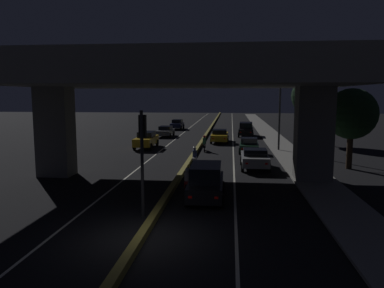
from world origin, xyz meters
name	(u,v)px	position (x,y,z in m)	size (l,w,h in m)	color
ground_plane	(143,238)	(0.00, 0.00, 0.00)	(200.00, 200.00, 0.00)	black
lane_line_left_inner	(179,136)	(-3.48, 35.00, 0.00)	(0.12, 126.00, 0.00)	beige
lane_line_right_inner	(233,137)	(3.48, 35.00, 0.00)	(0.12, 126.00, 0.00)	beige
median_divider	(206,135)	(0.00, 35.00, 0.15)	(0.32, 126.00, 0.30)	olive
sidewalk_right	(279,144)	(8.45, 28.00, 0.06)	(2.70, 126.00, 0.12)	gray
elevated_overpass	(180,77)	(0.00, 10.28, 6.45)	(20.85, 13.49, 8.49)	slate
traffic_light_left_of_median	(142,145)	(-0.56, 2.51, 3.19)	(0.30, 0.49, 4.67)	black
street_lamp	(276,103)	(7.47, 22.94, 4.54)	(2.28, 0.32, 7.63)	#2D2D30
car_black_lead	(206,181)	(1.99, 5.58, 0.91)	(1.91, 4.51, 1.79)	black
car_silver_second	(255,158)	(4.98, 13.95, 0.76)	(2.03, 3.97, 1.45)	gray
car_dark_green_third	(249,145)	(4.93, 21.54, 0.70)	(1.97, 4.01, 1.40)	black
car_taxi_yellow_fourth	(220,136)	(1.98, 29.06, 0.75)	(2.00, 4.71, 1.46)	gold
car_black_fifth	(246,129)	(5.17, 35.65, 0.93)	(2.13, 4.79, 1.81)	black
car_taxi_yellow_lead_oncoming	(146,140)	(-5.28, 23.69, 0.85)	(1.87, 4.80, 1.64)	gold
car_grey_second_oncoming	(165,131)	(-5.17, 34.26, 0.70)	(1.95, 4.18, 1.35)	#515459
car_dark_blue_third_oncoming	(177,124)	(-5.14, 44.68, 0.79)	(1.90, 3.99, 1.52)	#141938
motorcycle_red_filtering_near	(187,182)	(0.89, 6.71, 0.59)	(0.32, 1.82, 1.38)	black
motorcycle_white_filtering_mid	(195,158)	(0.55, 14.34, 0.62)	(0.33, 1.88, 1.46)	black
motorcycle_black_filtering_far	(204,145)	(0.74, 22.02, 0.64)	(0.34, 1.80, 1.52)	black
pedestrian_on_sidewalk	(325,169)	(8.90, 9.69, 0.89)	(0.40, 0.40, 1.57)	#2D261E
roadside_tree_kerbside_near	(352,114)	(11.78, 14.60, 3.96)	(3.64, 3.64, 5.81)	#2D2116
roadside_tree_kerbside_mid	(311,96)	(11.94, 29.40, 5.19)	(4.26, 4.26, 7.35)	#2D2116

